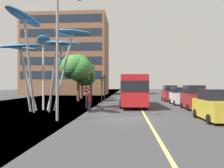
{
  "coord_description": "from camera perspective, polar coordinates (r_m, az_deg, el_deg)",
  "views": [
    {
      "loc": [
        0.44,
        -16.48,
        2.37
      ],
      "look_at": [
        -1.18,
        7.41,
        2.5
      ],
      "focal_mm": 36.05,
      "sensor_mm": 36.0,
      "label": 1
    }
  ],
  "objects": [
    {
      "name": "car_parked_near",
      "position": [
        16.61,
        24.6,
        -5.05
      ],
      "size": [
        1.94,
        4.48,
        2.11
      ],
      "color": "gold",
      "rests_on": "ground"
    },
    {
      "name": "backdrop_building",
      "position": [
        60.26,
        -11.31,
        6.93
      ],
      "size": [
        20.81,
        11.96,
        19.9
      ],
      "color": "brown",
      "rests_on": "ground"
    },
    {
      "name": "traffic_light_island_mid",
      "position": [
        28.84,
        -2.61,
        -0.03
      ],
      "size": [
        0.28,
        0.42,
        3.46
      ],
      "color": "black",
      "rests_on": "ground"
    },
    {
      "name": "traffic_light_kerb_near",
      "position": [
        20.61,
        -5.56,
        0.24
      ],
      "size": [
        0.28,
        0.42,
        3.54
      ],
      "color": "black",
      "rests_on": "ground"
    },
    {
      "name": "tree_pavement_near",
      "position": [
        33.83,
        -8.9,
        4.11
      ],
      "size": [
        4.88,
        4.47,
        7.03
      ],
      "color": "brown",
      "rests_on": "ground"
    },
    {
      "name": "pedestrian",
      "position": [
        20.67,
        -5.81,
        -4.35
      ],
      "size": [
        0.34,
        0.34,
        1.81
      ],
      "color": "#2D3342",
      "rests_on": "ground"
    },
    {
      "name": "street_lamp",
      "position": [
        15.56,
        -12.34,
        10.58
      ],
      "size": [
        1.82,
        0.44,
        8.41
      ],
      "color": "gray",
      "rests_on": "ground"
    },
    {
      "name": "red_bus",
      "position": [
        25.51,
        5.26,
        -1.17
      ],
      "size": [
        2.97,
        10.03,
        3.63
      ],
      "color": "red",
      "rests_on": "ground"
    },
    {
      "name": "car_side_street",
      "position": [
        34.84,
        14.47,
        -2.4
      ],
      "size": [
        2.03,
        4.59,
        2.35
      ],
      "color": "maroon",
      "rests_on": "ground"
    },
    {
      "name": "leaf_sculpture",
      "position": [
        22.09,
        -16.88,
        9.73
      ],
      "size": [
        9.18,
        9.6,
        8.4
      ],
      "color": "#9EA0A5",
      "rests_on": "ground"
    },
    {
      "name": "car_parked_far",
      "position": [
        28.91,
        16.83,
        -3.01
      ],
      "size": [
        2.06,
        4.27,
        2.12
      ],
      "color": "silver",
      "rests_on": "ground"
    },
    {
      "name": "traffic_light_kerb_far",
      "position": [
        25.36,
        -5.22,
        0.44
      ],
      "size": [
        0.28,
        0.42,
        3.73
      ],
      "color": "black",
      "rests_on": "ground"
    },
    {
      "name": "no_entry_sign",
      "position": [
        23.63,
        -6.54,
        -2.45
      ],
      "size": [
        0.6,
        0.12,
        2.21
      ],
      "color": "gray",
      "rests_on": "ground"
    },
    {
      "name": "ground",
      "position": [
        16.7,
        -0.08,
        -8.64
      ],
      "size": [
        120.0,
        240.0,
        0.1
      ],
      "color": "#38383A"
    },
    {
      "name": "car_parked_mid",
      "position": [
        23.55,
        20.02,
        -3.39
      ],
      "size": [
        1.95,
        3.87,
        2.37
      ],
      "color": "maroon",
      "rests_on": "ground"
    },
    {
      "name": "traffic_light_opposite",
      "position": [
        32.36,
        -1.92,
        0.4
      ],
      "size": [
        0.28,
        0.42,
        3.84
      ],
      "color": "black",
      "rests_on": "ground"
    },
    {
      "name": "tree_pavement_far",
      "position": [
        40.86,
        -7.13,
        3.04
      ],
      "size": [
        4.95,
        4.56,
        7.43
      ],
      "color": "brown",
      "rests_on": "ground"
    }
  ]
}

